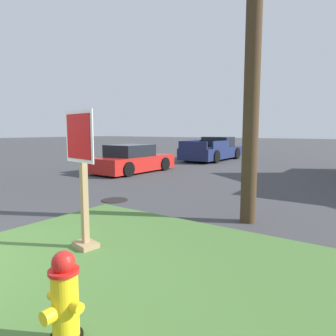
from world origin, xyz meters
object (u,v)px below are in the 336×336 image
Objects in this scene: stop_sign at (83,182)px; pickup_truck_navy at (213,150)px; manhole_cover at (115,200)px; parked_sedan_red at (132,160)px; fire_hydrant at (65,302)px.

stop_sign is 15.69m from pickup_truck_navy.
parked_sedan_red reaches higher than manhole_cover.
parked_sedan_red is (-7.12, 8.94, 0.08)m from fire_hydrant.
stop_sign reaches higher than manhole_cover.
parked_sedan_red reaches higher than fire_hydrant.
stop_sign is at bearing 135.90° from fire_hydrant.
manhole_cover is 0.13× the size of pickup_truck_navy.
manhole_cover is at bearing 127.19° from stop_sign.
fire_hydrant is at bearing -67.76° from pickup_truck_navy.
stop_sign reaches higher than parked_sedan_red.
fire_hydrant is 1.16× the size of manhole_cover.
stop_sign is 9.29m from parked_sedan_red.
stop_sign is 2.97× the size of manhole_cover.
manhole_cover is (-2.14, 2.82, -1.09)m from stop_sign.
manhole_cover is at bearing -76.04° from pickup_truck_navy.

